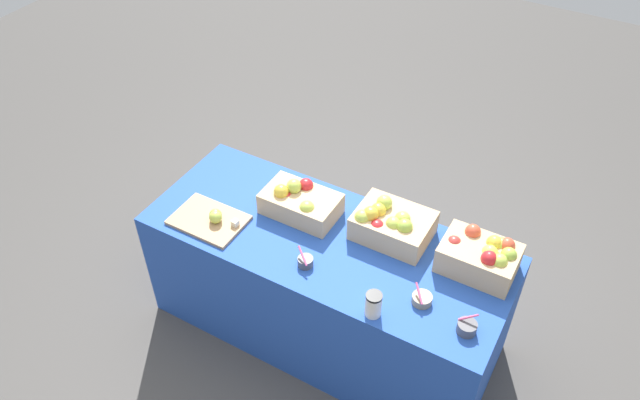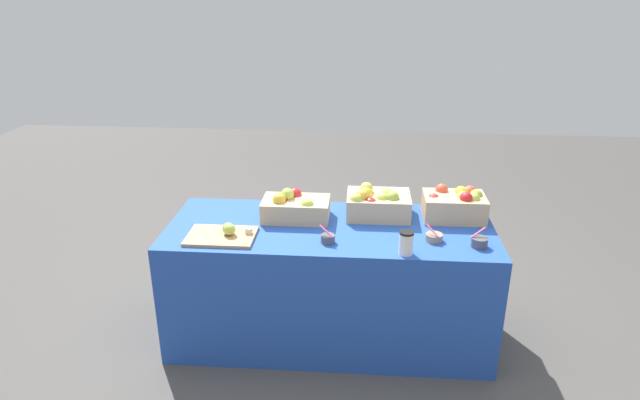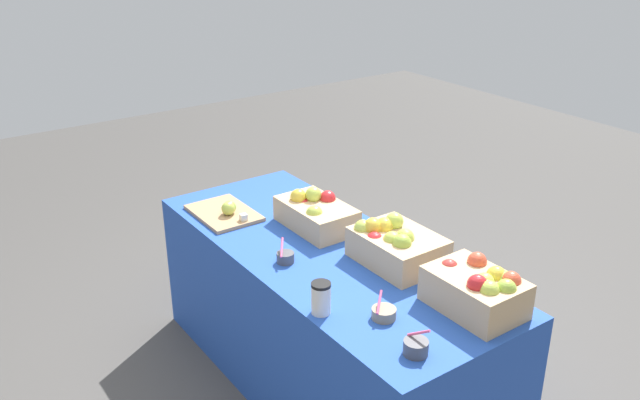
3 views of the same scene
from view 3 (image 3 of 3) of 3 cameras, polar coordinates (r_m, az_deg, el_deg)
The scene contains 10 objects.
ground_plane at distance 3.46m, azimuth 0.39°, elevation -15.08°, with size 10.00×10.00×0.00m, color #474442.
table at distance 3.24m, azimuth 0.41°, elevation -9.96°, with size 1.90×0.76×0.74m, color #234CAD.
apple_crate_left at distance 2.64m, azimuth 13.18°, elevation -7.34°, with size 0.36×0.25×0.19m.
apple_crate_middle at distance 2.93m, azimuth 6.35°, elevation -3.79°, with size 0.38×0.28×0.20m.
apple_crate_right at distance 3.24m, azimuth -0.41°, elevation -1.08°, with size 0.40×0.24×0.18m.
cutting_board_front at distance 3.41m, azimuth -7.99°, elevation -0.99°, with size 0.38×0.27×0.09m.
sample_bowl_near at distance 2.94m, azimuth -2.93°, elevation -4.84°, with size 0.09×0.09×0.10m.
sample_bowl_mid at distance 2.40m, azimuth 8.09°, elevation -12.18°, with size 0.09×0.09×0.10m.
sample_bowl_far at distance 2.57m, azimuth 5.40°, elevation -9.47°, with size 0.10×0.10×0.09m.
coffee_cup at distance 2.57m, azimuth 0.09°, elevation -8.26°, with size 0.08×0.08×0.13m.
Camera 3 is at (2.20, -1.58, 2.16)m, focal length 37.94 mm.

